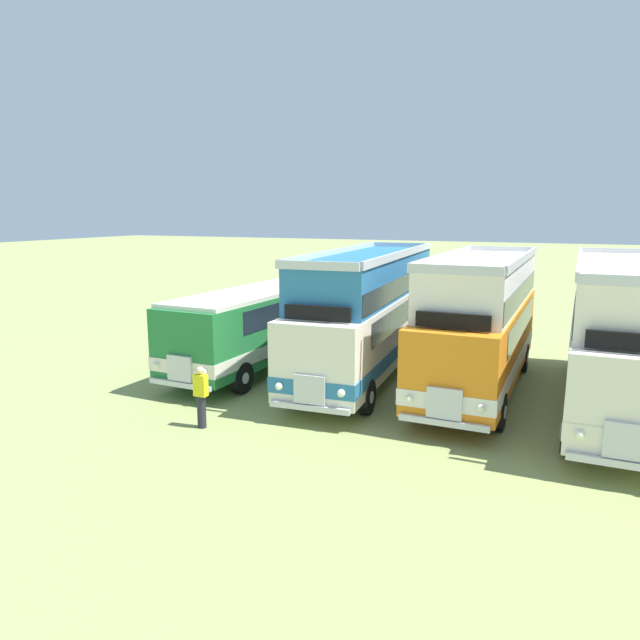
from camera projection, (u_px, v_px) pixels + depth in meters
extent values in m
plane|color=#8C9956|center=(477.00, 390.00, 19.32)|extent=(200.00, 200.00, 0.00)
cube|color=#237538|center=(268.00, 321.00, 22.33)|extent=(2.95, 10.48, 2.30)
cube|color=silver|center=(268.00, 336.00, 22.44)|extent=(2.99, 10.53, 0.44)
cube|color=#19232D|center=(273.00, 304.00, 22.57)|extent=(2.87, 8.09, 0.76)
cube|color=#19232D|center=(180.00, 328.00, 17.67)|extent=(2.20, 0.20, 0.90)
cube|color=silver|center=(180.00, 369.00, 17.80)|extent=(0.90, 0.16, 0.80)
cube|color=silver|center=(180.00, 384.00, 17.86)|extent=(2.30, 0.24, 0.16)
sphere|color=#EAEACC|center=(204.00, 372.00, 17.40)|extent=(0.22, 0.22, 0.22)
sphere|color=#EAEACC|center=(157.00, 365.00, 18.17)|extent=(0.22, 0.22, 0.22)
cube|color=silver|center=(267.00, 289.00, 22.10)|extent=(2.89, 10.08, 0.14)
cylinder|color=black|center=(242.00, 378.00, 18.87)|extent=(0.32, 1.05, 1.04)
cylinder|color=silver|center=(246.00, 378.00, 18.81)|extent=(0.04, 0.36, 0.36)
cylinder|color=black|center=(185.00, 370.00, 19.86)|extent=(0.32, 1.05, 1.04)
cylinder|color=silver|center=(182.00, 369.00, 19.92)|extent=(0.04, 0.36, 0.36)
cylinder|color=black|center=(332.00, 337.00, 25.05)|extent=(0.32, 1.05, 1.04)
cylinder|color=silver|center=(335.00, 337.00, 24.99)|extent=(0.04, 0.36, 0.36)
cylinder|color=black|center=(285.00, 332.00, 26.04)|extent=(0.32, 1.05, 1.04)
cylinder|color=silver|center=(282.00, 332.00, 26.10)|extent=(0.04, 0.36, 0.36)
cube|color=silver|center=(368.00, 328.00, 20.92)|extent=(3.13, 11.61, 2.30)
cube|color=teal|center=(367.00, 344.00, 21.03)|extent=(3.18, 11.65, 0.44)
cube|color=#19232D|center=(371.00, 310.00, 21.18)|extent=(3.03, 9.21, 0.76)
cube|color=#19232D|center=(311.00, 344.00, 15.55)|extent=(2.20, 0.22, 0.90)
cube|color=silver|center=(310.00, 390.00, 15.68)|extent=(0.91, 0.17, 0.80)
cube|color=silver|center=(309.00, 408.00, 15.74)|extent=(2.30, 0.27, 0.16)
sphere|color=#EAEACC|center=(341.00, 393.00, 15.37)|extent=(0.22, 0.22, 0.22)
sphere|color=#EAEACC|center=(279.00, 386.00, 15.98)|extent=(0.22, 0.22, 0.22)
cube|color=teal|center=(370.00, 275.00, 20.80)|extent=(2.98, 10.70, 1.50)
cube|color=silver|center=(317.00, 266.00, 15.59)|extent=(2.40, 0.23, 0.24)
cube|color=silver|center=(400.00, 245.00, 25.08)|extent=(2.40, 0.23, 0.24)
cube|color=silver|center=(404.00, 253.00, 20.25)|extent=(0.69, 10.58, 0.24)
cube|color=silver|center=(339.00, 252.00, 21.06)|extent=(0.69, 10.58, 0.24)
cube|color=#19232D|center=(370.00, 283.00, 20.86)|extent=(3.02, 10.61, 0.64)
cube|color=black|center=(317.00, 313.00, 15.87)|extent=(1.90, 0.23, 0.40)
cylinder|color=black|center=(367.00, 397.00, 16.92)|extent=(0.34, 1.05, 1.04)
cylinder|color=silver|center=(372.00, 397.00, 16.87)|extent=(0.04, 0.36, 0.36)
cylinder|color=black|center=(294.00, 389.00, 17.70)|extent=(0.34, 1.05, 1.04)
cylinder|color=silver|center=(289.00, 388.00, 17.75)|extent=(0.04, 0.36, 0.36)
cylinder|color=black|center=(419.00, 340.00, 24.38)|extent=(0.34, 1.05, 1.04)
cylinder|color=silver|center=(423.00, 341.00, 24.33)|extent=(0.04, 0.36, 0.36)
cylinder|color=black|center=(366.00, 336.00, 25.16)|extent=(0.34, 1.05, 1.04)
cylinder|color=silver|center=(363.00, 336.00, 25.21)|extent=(0.04, 0.36, 0.36)
cube|color=orange|center=(479.00, 341.00, 18.91)|extent=(2.68, 9.94, 2.30)
cube|color=white|center=(478.00, 358.00, 19.02)|extent=(2.72, 9.98, 0.44)
cube|color=#19232D|center=(482.00, 320.00, 19.16)|extent=(2.67, 7.54, 0.76)
cube|color=#19232D|center=(447.00, 354.00, 14.42)|extent=(2.20, 0.14, 0.90)
cube|color=silver|center=(444.00, 403.00, 14.55)|extent=(0.90, 0.14, 0.80)
cube|color=silver|center=(443.00, 423.00, 14.61)|extent=(2.30, 0.18, 0.16)
sphere|color=#EAEACC|center=(481.00, 408.00, 14.17)|extent=(0.22, 0.22, 0.22)
sphere|color=#EAEACC|center=(409.00, 399.00, 14.91)|extent=(0.22, 0.22, 0.22)
cube|color=white|center=(483.00, 282.00, 18.79)|extent=(2.56, 9.04, 1.50)
cube|color=silver|center=(454.00, 270.00, 14.44)|extent=(2.40, 0.14, 0.24)
cube|color=silver|center=(501.00, 250.00, 22.22)|extent=(2.40, 0.14, 0.24)
cube|color=silver|center=(524.00, 258.00, 18.16)|extent=(0.27, 8.99, 0.24)
cube|color=silver|center=(447.00, 256.00, 19.13)|extent=(0.27, 8.99, 0.24)
cube|color=#19232D|center=(483.00, 291.00, 18.84)|extent=(2.60, 8.94, 0.64)
cube|color=black|center=(453.00, 321.00, 14.72)|extent=(1.90, 0.15, 0.40)
cylinder|color=black|center=(500.00, 412.00, 15.67)|extent=(0.30, 1.04, 1.04)
cylinder|color=silver|center=(505.00, 412.00, 15.60)|extent=(0.03, 0.36, 0.36)
cylinder|color=black|center=(416.00, 400.00, 16.60)|extent=(0.30, 1.04, 1.04)
cylinder|color=silver|center=(411.00, 400.00, 16.66)|extent=(0.03, 0.36, 0.36)
cylinder|color=black|center=(524.00, 358.00, 21.48)|extent=(0.30, 1.04, 1.04)
cylinder|color=silver|center=(528.00, 358.00, 21.42)|extent=(0.03, 0.36, 0.36)
cylinder|color=black|center=(461.00, 352.00, 22.41)|extent=(0.30, 1.04, 1.04)
cylinder|color=silver|center=(457.00, 351.00, 22.47)|extent=(0.03, 0.36, 0.36)
cube|color=silver|center=(616.00, 353.00, 17.19)|extent=(2.66, 11.43, 2.30)
cube|color=silver|center=(614.00, 373.00, 17.30)|extent=(2.70, 11.47, 0.44)
cube|color=#19232D|center=(617.00, 331.00, 17.44)|extent=(2.65, 9.03, 0.76)
cube|color=#19232D|center=(632.00, 382.00, 12.01)|extent=(2.20, 0.13, 0.90)
cube|color=silver|center=(627.00, 441.00, 12.14)|extent=(0.90, 0.13, 0.80)
cube|color=silver|center=(625.00, 464.00, 12.20)|extent=(2.30, 0.17, 0.16)
sphere|color=#EAEACC|center=(580.00, 435.00, 12.49)|extent=(0.22, 0.22, 0.22)
cube|color=silver|center=(622.00, 289.00, 17.07)|extent=(2.55, 10.53, 1.50)
cube|color=silver|center=(640.00, 281.00, 12.03)|extent=(2.40, 0.13, 0.24)
cube|color=silver|center=(616.00, 252.00, 21.18)|extent=(2.40, 0.13, 0.24)
cube|color=silver|center=(579.00, 260.00, 17.40)|extent=(0.25, 10.50, 0.24)
cube|color=#19232D|center=(621.00, 299.00, 17.12)|extent=(2.58, 10.43, 0.64)
cube|color=black|center=(634.00, 342.00, 12.31)|extent=(1.90, 0.15, 0.40)
cylinder|color=black|center=(567.00, 432.00, 14.19)|extent=(0.29, 1.04, 1.04)
cylinder|color=silver|center=(561.00, 431.00, 14.25)|extent=(0.03, 0.36, 0.36)
cylinder|color=black|center=(573.00, 358.00, 21.37)|extent=(0.29, 1.04, 1.04)
cylinder|color=silver|center=(569.00, 358.00, 21.43)|extent=(0.03, 0.36, 0.36)
cylinder|color=#23232D|center=(202.00, 412.00, 15.87)|extent=(0.24, 0.24, 0.90)
cube|color=yellow|center=(201.00, 385.00, 15.73)|extent=(0.36, 0.22, 0.60)
sphere|color=beige|center=(200.00, 370.00, 15.65)|extent=(0.22, 0.22, 0.22)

